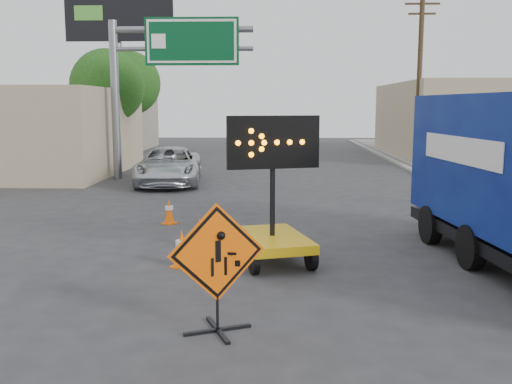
{
  "coord_description": "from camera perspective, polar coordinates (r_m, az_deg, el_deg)",
  "views": [
    {
      "loc": [
        0.5,
        -6.8,
        3.25
      ],
      "look_at": [
        0.12,
        3.87,
        1.61
      ],
      "focal_mm": 40.0,
      "sensor_mm": 36.0,
      "label": 1
    }
  ],
  "objects": [
    {
      "name": "ground",
      "position": [
        7.55,
        -2.06,
        -16.73
      ],
      "size": [
        100.0,
        100.0,
        0.0
      ],
      "primitive_type": "plane",
      "color": "#2D2D30",
      "rests_on": "ground"
    },
    {
      "name": "curb_right",
      "position": [
        23.03,
        18.93,
        0.3
      ],
      "size": [
        0.4,
        60.0,
        0.12
      ],
      "primitive_type": "cube",
      "color": "gray",
      "rests_on": "ground"
    },
    {
      "name": "sidewalk_right",
      "position": [
        23.8,
        24.24,
        0.3
      ],
      "size": [
        4.0,
        60.0,
        0.15
      ],
      "primitive_type": "cube",
      "color": "gray",
      "rests_on": "ground"
    },
    {
      "name": "storefront_left_far",
      "position": [
        43.66,
        -18.89,
        6.89
      ],
      "size": [
        12.0,
        10.0,
        4.4
      ],
      "primitive_type": "cube",
      "color": "gray",
      "rests_on": "ground"
    },
    {
      "name": "building_right_far",
      "position": [
        38.88,
        20.95,
        6.76
      ],
      "size": [
        10.0,
        14.0,
        4.6
      ],
      "primitive_type": "cube",
      "color": "tan",
      "rests_on": "ground"
    },
    {
      "name": "highway_gantry",
      "position": [
        25.31,
        -9.44,
        12.75
      ],
      "size": [
        6.18,
        0.38,
        6.9
      ],
      "color": "slate",
      "rests_on": "ground"
    },
    {
      "name": "billboard",
      "position": [
        34.1,
        -13.51,
        15.41
      ],
      "size": [
        6.1,
        0.54,
        9.85
      ],
      "color": "slate",
      "rests_on": "ground"
    },
    {
      "name": "utility_pole_far",
      "position": [
        31.73,
        16.01,
        10.99
      ],
      "size": [
        1.8,
        0.26,
        9.0
      ],
      "color": "#4E3C21",
      "rests_on": "ground"
    },
    {
      "name": "tree_left_near",
      "position": [
        30.04,
        -14.63,
        10.2
      ],
      "size": [
        3.71,
        3.71,
        6.03
      ],
      "color": "#4E3C21",
      "rests_on": "ground"
    },
    {
      "name": "tree_left_far",
      "position": [
        38.03,
        -12.64,
        10.56
      ],
      "size": [
        4.1,
        4.1,
        6.66
      ],
      "color": "#4E3C21",
      "rests_on": "ground"
    },
    {
      "name": "construction_sign",
      "position": [
        8.17,
        -3.93,
        -7.29
      ],
      "size": [
        1.33,
        0.96,
        1.89
      ],
      "rotation": [
        0.0,
        0.0,
        0.39
      ],
      "color": "black",
      "rests_on": "ground"
    },
    {
      "name": "arrow_board",
      "position": [
        11.79,
        1.64,
        -3.86
      ],
      "size": [
        1.86,
        2.4,
        3.03
      ],
      "rotation": [
        0.0,
        0.0,
        0.29
      ],
      "color": "#C6960B",
      "rests_on": "ground"
    },
    {
      "name": "pickup_truck",
      "position": [
        23.75,
        -8.7,
        2.61
      ],
      "size": [
        3.11,
        5.7,
        1.52
      ],
      "primitive_type": "imported",
      "rotation": [
        0.0,
        0.0,
        0.11
      ],
      "color": "silver",
      "rests_on": "ground"
    },
    {
      "name": "cone_a",
      "position": [
        11.63,
        -7.43,
        -5.58
      ],
      "size": [
        0.5,
        0.5,
        0.77
      ],
      "rotation": [
        0.0,
        0.0,
        -0.32
      ],
      "color": "#FF5D05",
      "rests_on": "ground"
    },
    {
      "name": "cone_b",
      "position": [
        11.66,
        -6.95,
        -5.83
      ],
      "size": [
        0.34,
        0.34,
        0.66
      ],
      "rotation": [
        0.0,
        0.0,
        -0.01
      ],
      "color": "#FF5D05",
      "rests_on": "ground"
    },
    {
      "name": "cone_c",
      "position": [
        13.05,
        -5.67,
        -4.1
      ],
      "size": [
        0.47,
        0.47,
        0.72
      ],
      "rotation": [
        0.0,
        0.0,
        0.35
      ],
      "color": "#FF5D05",
      "rests_on": "ground"
    },
    {
      "name": "cone_d",
      "position": [
        15.84,
        -8.68,
        -1.92
      ],
      "size": [
        0.46,
        0.46,
        0.69
      ],
      "rotation": [
        0.0,
        0.0,
        -0.41
      ],
      "color": "#FF5D05",
      "rests_on": "ground"
    }
  ]
}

